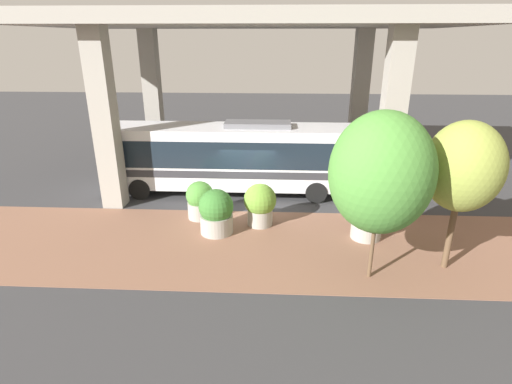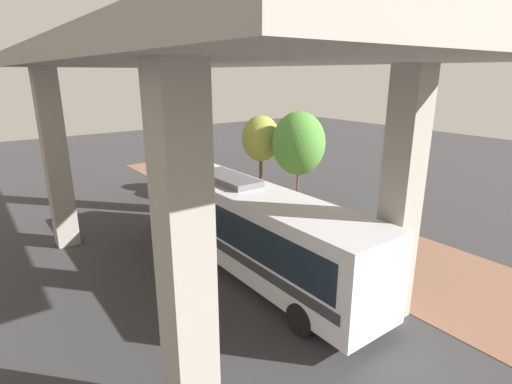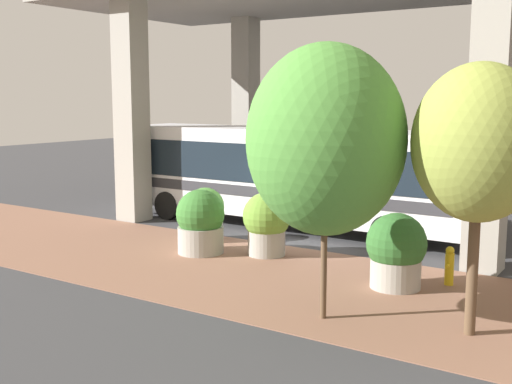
% 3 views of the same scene
% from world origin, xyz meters
% --- Properties ---
extents(ground_plane, '(80.00, 80.00, 0.00)m').
position_xyz_m(ground_plane, '(0.00, 0.00, 0.00)').
color(ground_plane, '#38383A').
rests_on(ground_plane, ground).
extents(sidewalk_strip, '(6.00, 40.00, 0.02)m').
position_xyz_m(sidewalk_strip, '(-3.00, 0.00, 0.01)').
color(sidewalk_strip, '#845B47').
rests_on(sidewalk_strip, ground).
extents(overpass, '(9.40, 20.01, 8.25)m').
position_xyz_m(overpass, '(4.00, 0.00, 7.21)').
color(overpass, '#9E998E').
rests_on(overpass, ground).
extents(bus, '(2.53, 12.27, 3.53)m').
position_xyz_m(bus, '(2.38, 0.81, 1.92)').
color(bus, silver).
rests_on(bus, ground).
extents(fire_hydrant, '(0.43, 0.21, 0.93)m').
position_xyz_m(fire_hydrant, '(-1.31, -5.71, 0.47)').
color(fire_hydrant, gold).
rests_on(fire_hydrant, ground).
extents(planter_front, '(1.35, 1.35, 1.80)m').
position_xyz_m(planter_front, '(-2.05, 0.98, 0.88)').
color(planter_front, '#9E998E').
rests_on(planter_front, ground).
extents(planter_middle, '(1.31, 1.31, 1.76)m').
position_xyz_m(planter_middle, '(-1.25, -0.68, 0.92)').
color(planter_middle, '#9E998E').
rests_on(planter_middle, ground).
extents(planter_back, '(1.16, 1.16, 1.62)m').
position_xyz_m(planter_back, '(-0.70, 1.87, 0.81)').
color(planter_back, '#9E998E').
rests_on(planter_back, ground).
extents(planter_extra, '(1.37, 1.37, 1.74)m').
position_xyz_m(planter_extra, '(-2.20, -4.76, 0.87)').
color(planter_extra, '#9E998E').
rests_on(planter_extra, ground).
extents(street_tree_near, '(3.04, 3.04, 5.34)m').
position_xyz_m(street_tree_near, '(-4.91, -4.33, 3.52)').
color(street_tree_near, brown).
rests_on(street_tree_near, ground).
extents(street_tree_far, '(2.35, 2.35, 4.94)m').
position_xyz_m(street_tree_far, '(-4.19, -6.97, 3.51)').
color(street_tree_far, brown).
rests_on(street_tree_far, ground).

